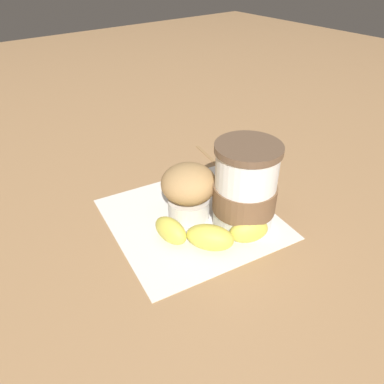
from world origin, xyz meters
TOP-DOWN VIEW (x-y plane):
  - ground_plane at (0.00, 0.00)m, footprint 3.00×3.00m
  - paper_napkin at (0.00, 0.00)m, footprint 0.29×0.29m
  - coffee_cup at (-0.05, 0.06)m, footprint 0.10×0.10m
  - muffin at (0.00, -0.01)m, footprint 0.09×0.09m
  - banana at (0.02, 0.06)m, footprint 0.14×0.13m
  - wooden_stirrer at (-0.15, -0.14)m, footprint 0.03×0.11m

SIDE VIEW (x-z plane):
  - ground_plane at x=0.00m, z-range 0.00..0.00m
  - paper_napkin at x=0.00m, z-range 0.00..0.00m
  - wooden_stirrer at x=-0.15m, z-range 0.00..0.00m
  - banana at x=0.02m, z-range 0.00..0.04m
  - muffin at x=0.00m, z-range 0.01..0.10m
  - coffee_cup at x=-0.05m, z-range 0.00..0.14m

